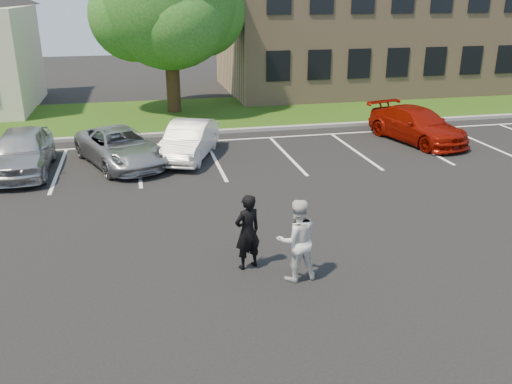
{
  "coord_description": "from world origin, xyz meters",
  "views": [
    {
      "loc": [
        -2.77,
        -11.33,
        5.96
      ],
      "look_at": [
        0.0,
        1.0,
        1.25
      ],
      "focal_mm": 38.0,
      "sensor_mm": 36.0,
      "label": 1
    }
  ],
  "objects_px": {
    "office_building": "(398,21)",
    "man_black_suit": "(247,232)",
    "car_white_sedan": "(189,140)",
    "man_white_shirt": "(297,240)",
    "car_red_compact": "(417,125)",
    "car_silver_west": "(22,151)",
    "tree": "(171,4)",
    "car_silver_minivan": "(121,147)"
  },
  "relations": [
    {
      "from": "tree",
      "to": "car_red_compact",
      "type": "distance_m",
      "value": 13.2
    },
    {
      "from": "man_white_shirt",
      "to": "car_white_sedan",
      "type": "xyz_separation_m",
      "value": [
        -1.31,
        9.71,
        -0.25
      ]
    },
    {
      "from": "man_black_suit",
      "to": "car_red_compact",
      "type": "xyz_separation_m",
      "value": [
        9.17,
        9.28,
        -0.19
      ]
    },
    {
      "from": "office_building",
      "to": "man_black_suit",
      "type": "height_order",
      "value": "office_building"
    },
    {
      "from": "man_white_shirt",
      "to": "car_white_sedan",
      "type": "relative_size",
      "value": 0.45
    },
    {
      "from": "car_silver_west",
      "to": "car_white_sedan",
      "type": "bearing_deg",
      "value": 4.03
    },
    {
      "from": "car_silver_west",
      "to": "car_red_compact",
      "type": "height_order",
      "value": "car_silver_west"
    },
    {
      "from": "tree",
      "to": "car_silver_minivan",
      "type": "height_order",
      "value": "tree"
    },
    {
      "from": "car_white_sedan",
      "to": "tree",
      "type": "bearing_deg",
      "value": 109.69
    },
    {
      "from": "tree",
      "to": "car_silver_west",
      "type": "distance_m",
      "value": 11.63
    },
    {
      "from": "man_black_suit",
      "to": "car_silver_west",
      "type": "distance_m",
      "value": 10.49
    },
    {
      "from": "tree",
      "to": "man_black_suit",
      "type": "height_order",
      "value": "tree"
    },
    {
      "from": "man_black_suit",
      "to": "car_white_sedan",
      "type": "relative_size",
      "value": 0.43
    },
    {
      "from": "tree",
      "to": "car_silver_west",
      "type": "bearing_deg",
      "value": -124.03
    },
    {
      "from": "office_building",
      "to": "car_white_sedan",
      "type": "relative_size",
      "value": 5.42
    },
    {
      "from": "man_black_suit",
      "to": "car_red_compact",
      "type": "height_order",
      "value": "man_black_suit"
    },
    {
      "from": "car_silver_west",
      "to": "car_white_sedan",
      "type": "height_order",
      "value": "car_silver_west"
    },
    {
      "from": "tree",
      "to": "car_silver_minivan",
      "type": "distance_m",
      "value": 10.21
    },
    {
      "from": "man_black_suit",
      "to": "car_silver_west",
      "type": "bearing_deg",
      "value": -74.55
    },
    {
      "from": "tree",
      "to": "man_white_shirt",
      "type": "bearing_deg",
      "value": -86.48
    },
    {
      "from": "man_white_shirt",
      "to": "car_white_sedan",
      "type": "bearing_deg",
      "value": -85.87
    },
    {
      "from": "man_black_suit",
      "to": "man_white_shirt",
      "type": "distance_m",
      "value": 1.19
    },
    {
      "from": "car_white_sedan",
      "to": "car_silver_minivan",
      "type": "bearing_deg",
      "value": -152.44
    },
    {
      "from": "office_building",
      "to": "car_white_sedan",
      "type": "xyz_separation_m",
      "value": [
        -14.92,
        -13.53,
        -3.48
      ]
    },
    {
      "from": "office_building",
      "to": "man_black_suit",
      "type": "relative_size",
      "value": 12.63
    },
    {
      "from": "car_red_compact",
      "to": "office_building",
      "type": "bearing_deg",
      "value": 53.96
    },
    {
      "from": "man_black_suit",
      "to": "car_red_compact",
      "type": "bearing_deg",
      "value": -155.25
    },
    {
      "from": "office_building",
      "to": "car_red_compact",
      "type": "relative_size",
      "value": 4.66
    },
    {
      "from": "man_white_shirt",
      "to": "car_silver_minivan",
      "type": "xyz_separation_m",
      "value": [
        -3.8,
        9.43,
        -0.28
      ]
    },
    {
      "from": "office_building",
      "to": "man_white_shirt",
      "type": "distance_m",
      "value": 27.12
    },
    {
      "from": "car_silver_minivan",
      "to": "car_white_sedan",
      "type": "relative_size",
      "value": 1.14
    },
    {
      "from": "office_building",
      "to": "car_red_compact",
      "type": "xyz_separation_m",
      "value": [
        -5.36,
        -13.22,
        -3.46
      ]
    },
    {
      "from": "car_silver_west",
      "to": "car_silver_minivan",
      "type": "relative_size",
      "value": 0.96
    },
    {
      "from": "office_building",
      "to": "car_white_sedan",
      "type": "distance_m",
      "value": 20.44
    },
    {
      "from": "tree",
      "to": "car_silver_west",
      "type": "height_order",
      "value": "tree"
    },
    {
      "from": "tree",
      "to": "car_silver_minivan",
      "type": "xyz_separation_m",
      "value": [
        -2.69,
        -8.65,
        -4.7
      ]
    },
    {
      "from": "man_white_shirt",
      "to": "car_silver_west",
      "type": "xyz_separation_m",
      "value": [
        -7.1,
        9.22,
        -0.16
      ]
    },
    {
      "from": "man_black_suit",
      "to": "car_white_sedan",
      "type": "bearing_deg",
      "value": -108.13
    },
    {
      "from": "man_black_suit",
      "to": "man_white_shirt",
      "type": "xyz_separation_m",
      "value": [
        0.93,
        -0.74,
        0.04
      ]
    },
    {
      "from": "office_building",
      "to": "car_red_compact",
      "type": "distance_m",
      "value": 14.68
    },
    {
      "from": "man_white_shirt",
      "to": "car_white_sedan",
      "type": "distance_m",
      "value": 9.8
    },
    {
      "from": "tree",
      "to": "man_black_suit",
      "type": "distance_m",
      "value": 17.91
    }
  ]
}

